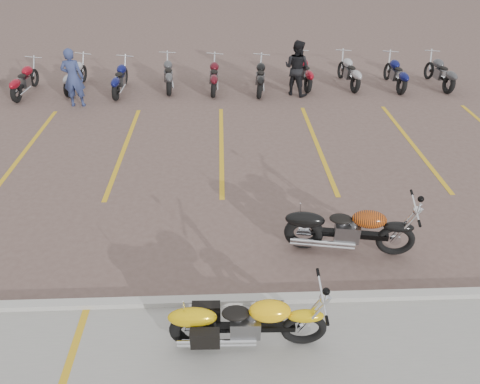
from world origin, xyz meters
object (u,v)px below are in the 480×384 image
at_px(yellow_cruiser, 244,322).
at_px(person_a, 73,78).
at_px(person_b, 297,68).
at_px(flame_cruiser, 346,230).

height_order(yellow_cruiser, person_a, person_a).
distance_m(yellow_cruiser, person_b, 11.18).
relative_size(yellow_cruiser, flame_cruiser, 0.97).
bearing_deg(flame_cruiser, person_b, 98.33).
xyz_separation_m(yellow_cruiser, person_b, (2.32, 10.93, 0.46)).
xyz_separation_m(flame_cruiser, person_a, (-7.16, 7.93, 0.45)).
bearing_deg(person_a, person_b, -173.98).
xyz_separation_m(flame_cruiser, person_b, (0.27, 8.73, 0.44)).
distance_m(flame_cruiser, person_a, 10.69).
bearing_deg(flame_cruiser, yellow_cruiser, -122.89).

